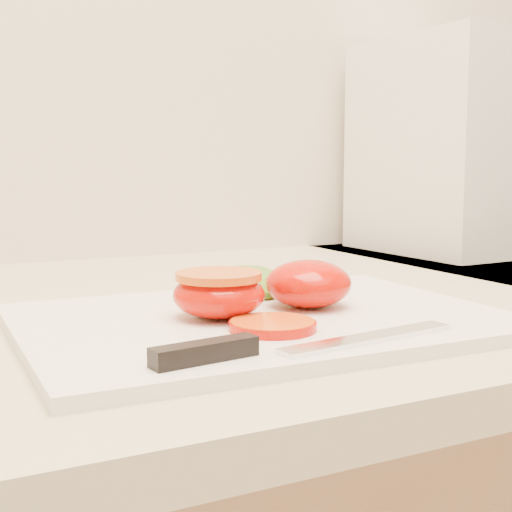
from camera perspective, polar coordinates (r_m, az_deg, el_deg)
name	(u,v)px	position (r m, az deg, el deg)	size (l,w,h in m)	color
cutting_board	(262,321)	(0.56, 0.47, -5.20)	(0.37, 0.27, 0.01)	silver
tomato_half_dome	(308,284)	(0.59, 4.21, -2.22)	(0.07, 0.07, 0.04)	red
tomato_half_cut	(219,292)	(0.54, -2.99, -2.93)	(0.07, 0.07, 0.04)	red
tomato_slice_0	(273,325)	(0.51, 1.34, -5.57)	(0.06, 0.06, 0.01)	orange
lettuce_leaf_0	(252,282)	(0.64, -0.31, -2.13)	(0.10, 0.07, 0.02)	#529327
knife	(274,346)	(0.45, 1.41, -7.20)	(0.22, 0.04, 0.01)	silver
appliance	(452,147)	(1.08, 15.42, 8.39)	(0.20, 0.25, 0.30)	white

